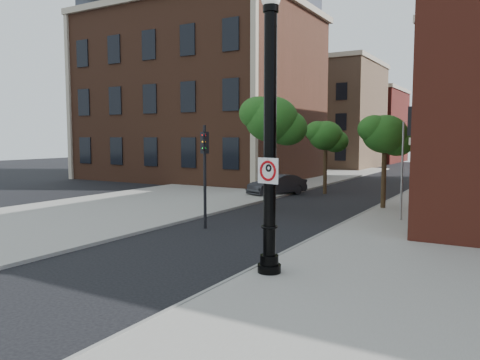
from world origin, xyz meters
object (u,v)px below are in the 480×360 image
Objects in this scene: no_parking_sign at (268,171)px; traffic_signal_right at (413,143)px; parked_car at (277,185)px; traffic_signal_left at (205,159)px; lamppost at (270,148)px.

no_parking_sign is 0.13× the size of traffic_signal_right.
parked_car is at bearing 149.09° from traffic_signal_right.
traffic_signal_right is at bearing 86.37° from no_parking_sign.
traffic_signal_left is at bearing -56.06° from parked_car.
lamppost reaches higher than no_parking_sign.
traffic_signal_left is (2.19, -11.06, 2.11)m from parked_car.
parked_car is 12.95m from traffic_signal_right.
no_parking_sign is at bearing -95.77° from traffic_signal_right.
lamppost is at bearing -19.15° from traffic_signal_left.
lamppost is 1.78× the size of traffic_signal_left.
lamppost is 6.85m from traffic_signal_left.
lamppost is 0.60m from no_parking_sign.
traffic_signal_right is (7.32, 2.71, 0.65)m from traffic_signal_left.
parked_car is (-7.33, 15.54, -2.72)m from lamppost.
traffic_signal_right is (2.18, 7.20, 0.04)m from lamppost.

